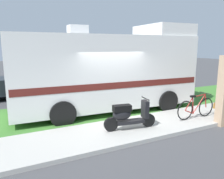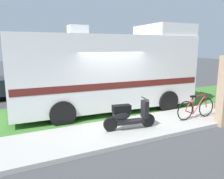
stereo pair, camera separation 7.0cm
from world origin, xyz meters
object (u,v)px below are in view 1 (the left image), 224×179
motorhome_rv (107,70)px  bicycle (196,108)px  scooter (128,115)px  bottle_green (214,106)px

motorhome_rv → bicycle: bearing=-50.8°
bicycle → scooter: bearing=176.6°
scooter → bottle_green: scooter is taller
motorhome_rv → bottle_green: motorhome_rv is taller
scooter → bicycle: 2.76m
motorhome_rv → scooter: size_ratio=4.42×
motorhome_rv → scooter: (-0.53, -2.56, -1.14)m
motorhome_rv → bottle_green: bearing=-28.7°
scooter → bottle_green: 4.50m
motorhome_rv → bottle_green: (3.93, -2.16, -1.48)m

